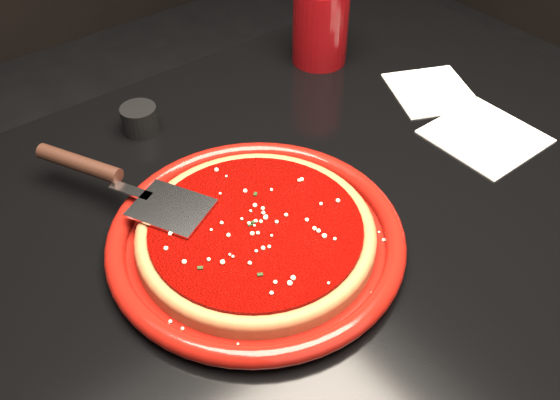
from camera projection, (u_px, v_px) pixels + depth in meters
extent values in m
cube|color=black|center=(292.00, 368.00, 1.06)|extent=(1.20, 0.80, 0.75)
cylinder|color=#6C0C08|center=(256.00, 238.00, 0.75)|extent=(0.44, 0.44, 0.03)
cylinder|color=brown|center=(256.00, 236.00, 0.75)|extent=(0.35, 0.35, 0.01)
torus|color=brown|center=(256.00, 232.00, 0.74)|extent=(0.35, 0.35, 0.02)
cylinder|color=#6F0300|center=(256.00, 229.00, 0.74)|extent=(0.31, 0.31, 0.01)
cylinder|color=maroon|center=(320.00, 25.00, 1.04)|extent=(0.11, 0.11, 0.13)
cube|color=white|center=(485.00, 136.00, 0.92)|extent=(0.15, 0.15, 0.00)
cube|color=white|center=(431.00, 91.00, 1.01)|extent=(0.17, 0.17, 0.00)
cylinder|color=black|center=(140.00, 119.00, 0.92)|extent=(0.07, 0.07, 0.04)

